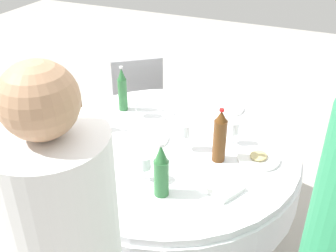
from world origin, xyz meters
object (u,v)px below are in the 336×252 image
(plate_south, at_px, (227,108))
(plate_right, at_px, (258,158))
(bottle_green_far, at_px, (161,171))
(wine_glass_north, at_px, (144,163))
(wine_glass_inner, at_px, (234,129))
(bottle_brown_left, at_px, (220,137))
(bottle_green_rear, at_px, (122,90))
(chair_inner, at_px, (136,95))
(wine_glass_front, at_px, (136,100))
(bottle_brown_west, at_px, (77,107))
(wine_glass_left, at_px, (184,132))
(plate_near, at_px, (149,138))
(dining_table, at_px, (168,165))

(plate_south, xyz_separation_m, plate_right, (0.48, 0.32, 0.00))
(bottle_green_far, distance_m, wine_glass_north, 0.14)
(bottle_green_far, relative_size, wine_glass_inner, 2.09)
(bottle_brown_left, height_order, wine_glass_north, bottle_brown_left)
(bottle_green_rear, relative_size, chair_inner, 0.35)
(wine_glass_inner, bearing_deg, bottle_green_far, -18.46)
(plate_right, bearing_deg, bottle_green_far, -37.83)
(wine_glass_front, distance_m, plate_right, 0.84)
(bottle_brown_west, height_order, bottle_brown_left, bottle_brown_west)
(bottle_brown_left, relative_size, plate_right, 1.35)
(chair_inner, bearing_deg, bottle_brown_west, -120.16)
(bottle_green_far, relative_size, plate_right, 1.27)
(bottle_brown_left, height_order, wine_glass_left, bottle_brown_left)
(bottle_brown_west, relative_size, wine_glass_left, 2.06)
(wine_glass_inner, relative_size, plate_south, 0.63)
(bottle_green_far, height_order, bottle_brown_left, bottle_brown_left)
(bottle_brown_west, bearing_deg, plate_near, 98.97)
(wine_glass_left, bearing_deg, bottle_brown_left, 84.46)
(dining_table, height_order, bottle_green_rear, bottle_green_rear)
(dining_table, height_order, wine_glass_left, wine_glass_left)
(dining_table, bearing_deg, plate_right, 96.44)
(bottle_brown_west, height_order, plate_near, bottle_brown_west)
(bottle_green_far, height_order, wine_glass_front, bottle_green_far)
(wine_glass_front, bearing_deg, plate_south, 122.02)
(plate_near, height_order, plate_south, same)
(wine_glass_left, relative_size, wine_glass_north, 1.14)
(wine_glass_north, bearing_deg, plate_near, -157.44)
(dining_table, distance_m, bottle_brown_west, 0.63)
(wine_glass_left, height_order, plate_south, wine_glass_left)
(wine_glass_inner, bearing_deg, plate_south, -158.58)
(plate_near, height_order, chair_inner, chair_inner)
(plate_south, bearing_deg, dining_table, -19.05)
(wine_glass_north, xyz_separation_m, plate_south, (-0.87, 0.16, -0.09))
(plate_south, bearing_deg, bottle_green_rear, -66.43)
(plate_near, relative_size, chair_inner, 0.26)
(bottle_green_rear, distance_m, plate_south, 0.69)
(wine_glass_front, bearing_deg, dining_table, 55.00)
(bottle_brown_west, distance_m, plate_right, 1.07)
(wine_glass_inner, bearing_deg, chair_inner, -125.64)
(bottle_brown_west, xyz_separation_m, plate_right, (-0.12, 1.06, -0.14))
(wine_glass_front, relative_size, plate_south, 0.70)
(plate_near, relative_size, plate_right, 0.99)
(dining_table, relative_size, wine_glass_north, 10.81)
(bottle_green_far, bearing_deg, wine_glass_left, -173.56)
(bottle_green_rear, bearing_deg, wine_glass_north, 37.18)
(wine_glass_inner, distance_m, plate_right, 0.21)
(chair_inner, bearing_deg, bottle_brown_left, -80.28)
(dining_table, bearing_deg, bottle_brown_left, 84.68)
(plate_near, distance_m, plate_right, 0.63)
(bottle_green_rear, relative_size, wine_glass_left, 1.91)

